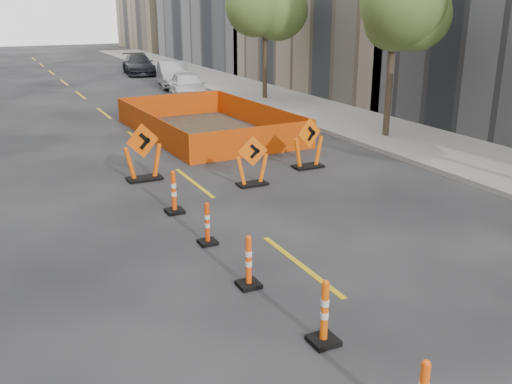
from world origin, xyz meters
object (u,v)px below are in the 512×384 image
channelizer_6 (174,192)px  parked_car_near (188,86)px  chevron_sign_center (252,161)px  chevron_sign_left (143,152)px  chevron_sign_right (309,143)px  parked_car_far (138,64)px  channelizer_4 (249,261)px  parked_car_mid (173,74)px  channelizer_5 (207,223)px  channelizer_3 (325,312)px

channelizer_6 → parked_car_near: bearing=69.2°
chevron_sign_center → parked_car_near: (3.46, 14.96, 0.02)m
chevron_sign_left → chevron_sign_right: chevron_sign_left is taller
chevron_sign_center → parked_car_near: parked_car_near is taller
parked_car_far → chevron_sign_right: bearing=-86.4°
channelizer_4 → chevron_sign_left: size_ratio=0.60×
chevron_sign_right → parked_car_near: chevron_sign_right is taller
parked_car_mid → parked_car_far: bearing=103.1°
chevron_sign_right → chevron_sign_left: bearing=153.4°
chevron_sign_center → chevron_sign_right: 2.49m
chevron_sign_right → parked_car_far: size_ratio=0.33×
parked_car_far → parked_car_mid: bearing=-81.1°
channelizer_4 → parked_car_far: size_ratio=0.21×
channelizer_5 → parked_car_mid: parked_car_mid is taller
channelizer_6 → parked_car_near: (6.13, 16.11, 0.19)m
channelizer_3 → chevron_sign_right: 9.66m
chevron_sign_right → parked_car_far: (1.79, 26.37, -0.09)m
channelizer_3 → channelizer_5: 4.25m
channelizer_3 → channelizer_4: channelizer_3 is taller
chevron_sign_left → parked_car_far: 26.25m
channelizer_6 → chevron_sign_right: (5.01, 2.01, 0.25)m
channelizer_6 → chevron_sign_center: bearing=23.3°
channelizer_4 → chevron_sign_right: (5.03, 6.26, 0.29)m
parked_car_mid → channelizer_4: bearing=-93.7°
chevron_sign_center → parked_car_mid: 20.44m
channelizer_4 → channelizer_6: bearing=89.7°
channelizer_5 → chevron_sign_right: (4.98, 4.13, 0.32)m
channelizer_6 → parked_car_far: bearing=76.5°
channelizer_3 → chevron_sign_center: chevron_sign_center is taller
chevron_sign_left → channelizer_4: bearing=-102.5°
channelizer_4 → channelizer_6: size_ratio=0.93×
chevron_sign_right → parked_car_far: chevron_sign_right is taller
parked_car_far → channelizer_5: bearing=-95.0°
parked_car_near → channelizer_5: bearing=-97.6°
parked_car_mid → channelizer_3: bearing=-92.1°
channelizer_3 → chevron_sign_center: (2.46, 7.52, 0.18)m
channelizer_3 → chevron_sign_center: bearing=71.9°
parked_car_near → channelizer_3: bearing=-93.9°
chevron_sign_center → channelizer_6: bearing=-148.3°
chevron_sign_center → parked_car_near: size_ratio=0.33×
channelizer_6 → parked_car_far: 29.18m
channelizer_4 → channelizer_5: (0.05, 2.12, -0.03)m
chevron_sign_center → parked_car_mid: (4.31, 19.98, 0.04)m
chevron_sign_left → parked_car_near: 14.44m
chevron_sign_center → chevron_sign_left: bearing=152.8°
channelizer_6 → chevron_sign_right: 5.40m
channelizer_3 → channelizer_5: size_ratio=1.13×
channelizer_5 → parked_car_near: size_ratio=0.22×
parked_car_mid → parked_car_far: 7.25m
channelizer_6 → chevron_sign_right: chevron_sign_right is taller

